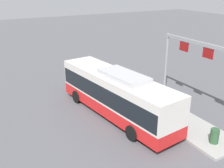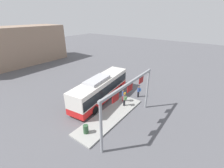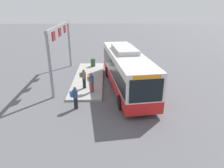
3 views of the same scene
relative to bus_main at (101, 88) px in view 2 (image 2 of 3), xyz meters
The scene contains 9 objects.
ground_plane 1.81m from the bus_main, ahead, with size 120.00×120.00×0.00m, color #56565B.
platform_curb 4.53m from the bus_main, 124.37° to the right, with size 10.00×2.80×0.16m, color #9E9E99.
bus_main is the anchor object (origin of this frame).
person_boarding 5.46m from the bus_main, 46.42° to the right, with size 0.53×0.61×1.67m.
person_waiting_near 3.23m from the bus_main, 68.36° to the right, with size 0.35×0.53×1.67m.
person_waiting_mid 3.72m from the bus_main, 84.94° to the right, with size 0.47×0.59×1.67m.
platform_sign_gantry 6.71m from the bus_main, 113.24° to the right, with size 9.08×0.24×5.20m.
station_building 26.97m from the bus_main, 87.60° to the left, with size 22.00×8.00×8.53m, color gray.
trash_bin 7.05m from the bus_main, 152.24° to the right, with size 0.52×0.52×0.90m, color #2D5133.
Camera 2 is at (-14.00, -12.27, 10.86)m, focal length 24.25 mm.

